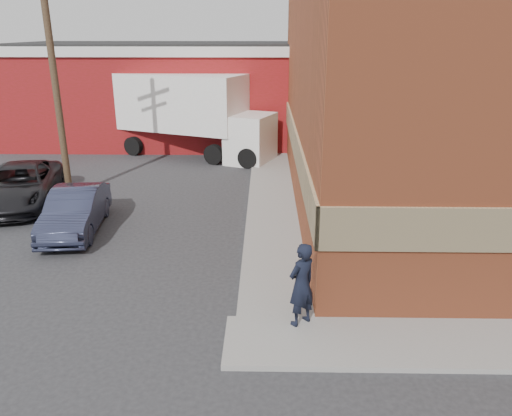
% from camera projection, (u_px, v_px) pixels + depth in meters
% --- Properties ---
extents(ground, '(90.00, 90.00, 0.00)m').
position_uv_depth(ground, '(249.00, 321.00, 11.44)').
color(ground, '#28282B').
rests_on(ground, ground).
extents(brick_building, '(14.25, 18.25, 9.36)m').
position_uv_depth(brick_building, '(489.00, 76.00, 18.17)').
color(brick_building, '#AD4E2C').
rests_on(brick_building, ground).
extents(sidewalk_west, '(1.80, 18.00, 0.12)m').
position_uv_depth(sidewalk_west, '(271.00, 195.00, 19.88)').
color(sidewalk_west, gray).
rests_on(sidewalk_west, ground).
extents(warehouse, '(16.30, 8.30, 5.60)m').
position_uv_depth(warehouse, '(158.00, 92.00, 29.42)').
color(warehouse, maroon).
rests_on(warehouse, ground).
extents(utility_pole, '(2.00, 0.26, 9.00)m').
position_uv_depth(utility_pole, '(54.00, 74.00, 18.44)').
color(utility_pole, brown).
rests_on(utility_pole, ground).
extents(man, '(0.84, 0.81, 1.93)m').
position_uv_depth(man, '(301.00, 284.00, 10.81)').
color(man, black).
rests_on(man, sidewalk_south).
extents(sedan, '(1.95, 4.44, 1.42)m').
position_uv_depth(sedan, '(75.00, 211.00, 16.31)').
color(sedan, '#2D324C').
rests_on(sedan, ground).
extents(suv_a, '(3.66, 5.85, 1.51)m').
position_uv_depth(suv_a, '(20.00, 185.00, 18.81)').
color(suv_a, black).
rests_on(suv_a, ground).
extents(box_truck, '(8.83, 5.55, 4.20)m').
position_uv_depth(box_truck, '(195.00, 110.00, 25.44)').
color(box_truck, white).
rests_on(box_truck, ground).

